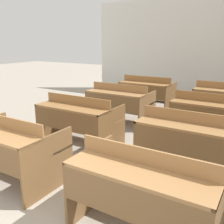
% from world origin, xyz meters
% --- Properties ---
extents(wall_back, '(6.93, 0.06, 2.88)m').
position_xyz_m(wall_back, '(0.00, 7.39, 1.44)').
color(wall_back, silver).
rests_on(wall_back, ground_plane).
extents(bench_front_left, '(1.25, 0.79, 0.83)m').
position_xyz_m(bench_front_left, '(-0.82, 1.33, 0.46)').
color(bench_front_left, brown).
rests_on(bench_front_left, ground_plane).
extents(bench_front_right, '(1.25, 0.79, 0.83)m').
position_xyz_m(bench_front_right, '(0.98, 1.33, 0.46)').
color(bench_front_right, brown).
rests_on(bench_front_right, ground_plane).
extents(bench_second_left, '(1.25, 0.79, 0.83)m').
position_xyz_m(bench_second_left, '(-0.81, 2.68, 0.46)').
color(bench_second_left, brown).
rests_on(bench_second_left, ground_plane).
extents(bench_second_right, '(1.25, 0.79, 0.83)m').
position_xyz_m(bench_second_right, '(0.98, 2.69, 0.46)').
color(bench_second_right, brown).
rests_on(bench_second_right, ground_plane).
extents(bench_third_left, '(1.25, 0.79, 0.83)m').
position_xyz_m(bench_third_left, '(-0.84, 4.06, 0.46)').
color(bench_third_left, brown).
rests_on(bench_third_left, ground_plane).
extents(bench_third_right, '(1.25, 0.79, 0.83)m').
position_xyz_m(bench_third_right, '(0.98, 4.03, 0.46)').
color(bench_third_right, brown).
rests_on(bench_third_right, ground_plane).
extents(bench_back_left, '(1.25, 0.79, 0.83)m').
position_xyz_m(bench_back_left, '(-0.83, 5.42, 0.46)').
color(bench_back_left, brown).
rests_on(bench_back_left, ground_plane).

